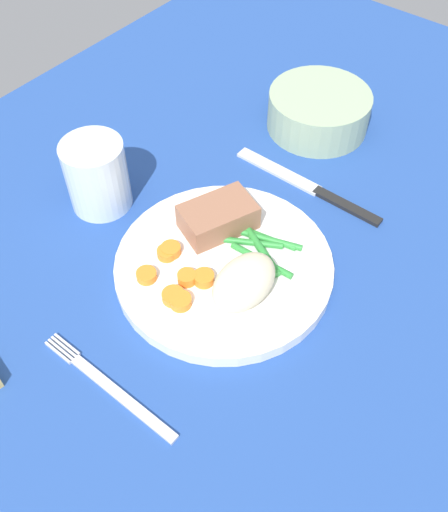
# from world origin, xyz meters

# --- Properties ---
(dining_table) EXTENTS (1.20, 0.90, 0.02)m
(dining_table) POSITION_xyz_m (0.00, 0.00, 0.01)
(dining_table) COLOR #234793
(dining_table) RESTS_ON ground
(dinner_plate) EXTENTS (0.24, 0.24, 0.02)m
(dinner_plate) POSITION_xyz_m (-0.04, -0.00, 0.03)
(dinner_plate) COLOR white
(dinner_plate) RESTS_ON dining_table
(meat_portion) EXTENTS (0.09, 0.08, 0.03)m
(meat_portion) POSITION_xyz_m (-0.00, 0.04, 0.05)
(meat_portion) COLOR #936047
(meat_portion) RESTS_ON dinner_plate
(mashed_potatoes) EXTENTS (0.08, 0.05, 0.04)m
(mashed_potatoes) POSITION_xyz_m (-0.06, -0.04, 0.06)
(mashed_potatoes) COLOR beige
(mashed_potatoes) RESTS_ON dinner_plate
(carrot_slices) EXTENTS (0.07, 0.07, 0.01)m
(carrot_slices) POSITION_xyz_m (-0.09, 0.03, 0.04)
(carrot_slices) COLOR orange
(carrot_slices) RESTS_ON dinner_plate
(green_beans) EXTENTS (0.05, 0.10, 0.01)m
(green_beans) POSITION_xyz_m (0.00, -0.02, 0.04)
(green_beans) COLOR #2D8C38
(green_beans) RESTS_ON dinner_plate
(fork) EXTENTS (0.01, 0.17, 0.00)m
(fork) POSITION_xyz_m (-0.21, -0.00, 0.02)
(fork) COLOR silver
(fork) RESTS_ON dining_table
(knife) EXTENTS (0.02, 0.20, 0.01)m
(knife) POSITION_xyz_m (0.13, -0.00, 0.02)
(knife) COLOR black
(knife) RESTS_ON dining_table
(water_glass) EXTENTS (0.07, 0.07, 0.09)m
(water_glass) POSITION_xyz_m (-0.04, 0.18, 0.06)
(water_glass) COLOR silver
(water_glass) RESTS_ON dining_table
(salad_bowl) EXTENTS (0.14, 0.14, 0.05)m
(salad_bowl) POSITION_xyz_m (0.24, 0.06, 0.05)
(salad_bowl) COLOR #99B28C
(salad_bowl) RESTS_ON dining_table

